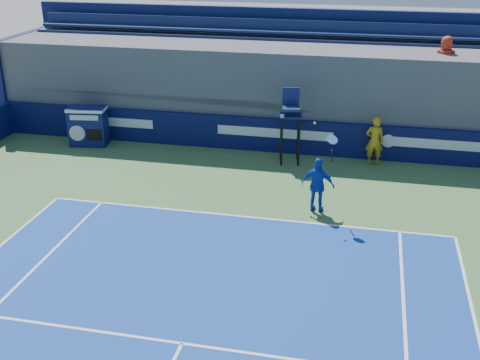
% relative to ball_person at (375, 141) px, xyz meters
% --- Properties ---
extents(ball_person, '(0.63, 0.45, 1.61)m').
position_rel_ball_person_xyz_m(ball_person, '(0.00, 0.00, 0.00)').
color(ball_person, '#C39216').
rests_on(ball_person, apron).
extents(back_hoarding, '(20.40, 0.21, 1.20)m').
position_rel_ball_person_xyz_m(back_hoarding, '(-3.35, 0.50, -0.22)').
color(back_hoarding, '#0B0E41').
rests_on(back_hoarding, ground).
extents(match_clock, '(1.41, 0.90, 1.40)m').
position_rel_ball_person_xyz_m(match_clock, '(-9.95, -0.21, -0.08)').
color(match_clock, '#101652').
rests_on(match_clock, ground).
extents(umpire_chair, '(0.82, 0.82, 2.48)m').
position_rel_ball_person_xyz_m(umpire_chair, '(-2.72, -0.38, 0.71)').
color(umpire_chair, black).
rests_on(umpire_chair, ground).
extents(tennis_player, '(0.95, 0.53, 2.57)m').
position_rel_ball_person_xyz_m(tennis_player, '(-1.45, -3.93, -0.02)').
color(tennis_player, '#153FAE').
rests_on(tennis_player, apron).
extents(stadium_seating, '(21.00, 4.05, 4.40)m').
position_rel_ball_person_xyz_m(stadium_seating, '(-3.35, 2.56, 1.01)').
color(stadium_seating, '#49494E').
rests_on(stadium_seating, ground).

